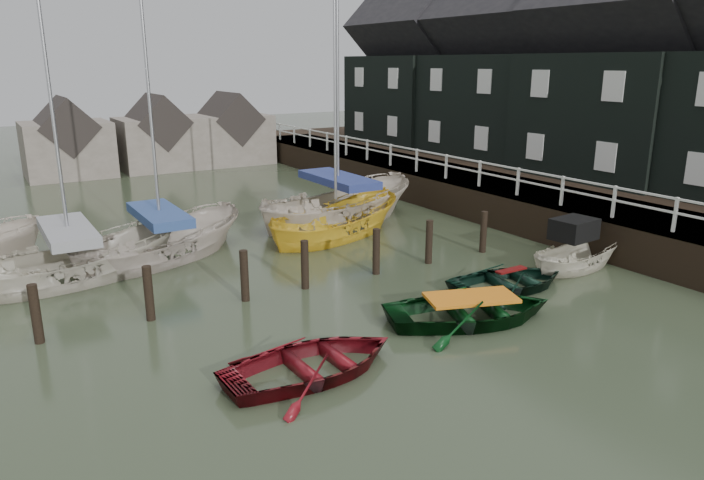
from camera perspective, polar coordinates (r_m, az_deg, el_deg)
ground at (r=16.00m, az=4.61°, el=-6.78°), size 120.00×120.00×0.00m
pier at (r=29.01m, az=8.15°, el=4.89°), size 3.04×32.00×2.70m
land_strip at (r=32.90m, az=15.57°, el=4.50°), size 14.00×38.00×1.50m
quay_houses at (r=31.43m, az=18.17°, el=14.25°), size 6.52×28.14×10.01m
mooring_pilings at (r=17.66m, az=-4.05°, el=-2.82°), size 13.72×0.22×1.80m
far_sheds at (r=39.31m, az=-17.46°, el=8.87°), size 14.00×4.08×4.39m
rowboat_red at (r=13.12m, az=-3.53°, el=-12.09°), size 3.89×2.82×0.79m
rowboat_green at (r=15.84m, az=10.66°, el=-7.26°), size 4.96×4.23×0.87m
rowboat_dkgreen at (r=18.27m, az=14.15°, el=-4.30°), size 3.96×3.07×0.75m
motorboat at (r=20.65m, az=19.64°, el=-2.06°), size 3.87×1.75×2.25m
sailboat_a at (r=20.13m, az=-23.98°, el=-3.14°), size 6.65×3.31×11.99m
sailboat_b at (r=21.28m, az=-16.81°, el=-1.45°), size 6.76×4.58×12.16m
sailboat_c at (r=23.17m, az=-1.46°, el=0.49°), size 6.78×4.29×9.82m
sailboat_d at (r=25.19m, az=-1.23°, el=1.86°), size 7.79×4.07×11.39m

